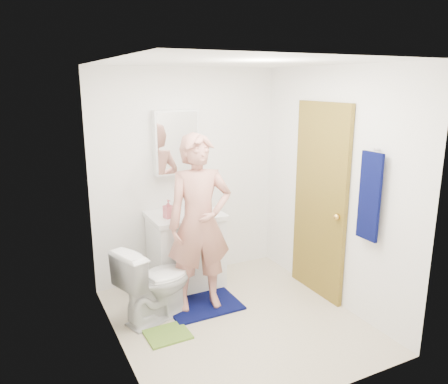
{
  "coord_description": "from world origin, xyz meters",
  "views": [
    {
      "loc": [
        -1.81,
        -3.34,
        2.24
      ],
      "look_at": [
        -0.01,
        0.25,
        1.22
      ],
      "focal_mm": 35.0,
      "sensor_mm": 36.0,
      "label": 1
    }
  ],
  "objects_px": {
    "vanity_cabinet": "(186,252)",
    "toilet": "(156,282)",
    "soap_dispenser": "(168,209)",
    "towel": "(370,197)",
    "toothbrush_cup": "(197,204)",
    "man": "(200,223)",
    "medicine_cabinet": "(176,142)"
  },
  "relations": [
    {
      "from": "medicine_cabinet",
      "to": "soap_dispenser",
      "type": "bearing_deg",
      "value": -125.78
    },
    {
      "from": "towel",
      "to": "toothbrush_cup",
      "type": "distance_m",
      "value": 1.92
    },
    {
      "from": "vanity_cabinet",
      "to": "medicine_cabinet",
      "type": "height_order",
      "value": "medicine_cabinet"
    },
    {
      "from": "towel",
      "to": "toilet",
      "type": "xyz_separation_m",
      "value": [
        -1.7,
        0.96,
        -0.87
      ]
    },
    {
      "from": "vanity_cabinet",
      "to": "soap_dispenser",
      "type": "height_order",
      "value": "soap_dispenser"
    },
    {
      "from": "towel",
      "to": "toothbrush_cup",
      "type": "relative_size",
      "value": 6.36
    },
    {
      "from": "toilet",
      "to": "soap_dispenser",
      "type": "bearing_deg",
      "value": -53.19
    },
    {
      "from": "medicine_cabinet",
      "to": "man",
      "type": "distance_m",
      "value": 1.03
    },
    {
      "from": "medicine_cabinet",
      "to": "man",
      "type": "xyz_separation_m",
      "value": [
        -0.06,
        -0.75,
        -0.7
      ]
    },
    {
      "from": "medicine_cabinet",
      "to": "toilet",
      "type": "relative_size",
      "value": 0.92
    },
    {
      "from": "towel",
      "to": "vanity_cabinet",
      "type": "bearing_deg",
      "value": 128.47
    },
    {
      "from": "toilet",
      "to": "man",
      "type": "relative_size",
      "value": 0.43
    },
    {
      "from": "towel",
      "to": "man",
      "type": "xyz_separation_m",
      "value": [
        -1.24,
        0.96,
        -0.35
      ]
    },
    {
      "from": "toilet",
      "to": "man",
      "type": "distance_m",
      "value": 0.7
    },
    {
      "from": "towel",
      "to": "toothbrush_cup",
      "type": "bearing_deg",
      "value": 121.58
    },
    {
      "from": "vanity_cabinet",
      "to": "towel",
      "type": "xyz_separation_m",
      "value": [
        1.18,
        -1.48,
        0.85
      ]
    },
    {
      "from": "soap_dispenser",
      "to": "man",
      "type": "relative_size",
      "value": 0.11
    },
    {
      "from": "towel",
      "to": "man",
      "type": "bearing_deg",
      "value": 142.09
    },
    {
      "from": "medicine_cabinet",
      "to": "towel",
      "type": "distance_m",
      "value": 2.11
    },
    {
      "from": "toilet",
      "to": "soap_dispenser",
      "type": "distance_m",
      "value": 0.79
    },
    {
      "from": "vanity_cabinet",
      "to": "toilet",
      "type": "bearing_deg",
      "value": -134.88
    },
    {
      "from": "soap_dispenser",
      "to": "toilet",
      "type": "bearing_deg",
      "value": -124.23
    },
    {
      "from": "medicine_cabinet",
      "to": "toothbrush_cup",
      "type": "bearing_deg",
      "value": -28.42
    },
    {
      "from": "soap_dispenser",
      "to": "toothbrush_cup",
      "type": "height_order",
      "value": "soap_dispenser"
    },
    {
      "from": "soap_dispenser",
      "to": "medicine_cabinet",
      "type": "bearing_deg",
      "value": 54.22
    },
    {
      "from": "medicine_cabinet",
      "to": "toilet",
      "type": "bearing_deg",
      "value": -124.85
    },
    {
      "from": "soap_dispenser",
      "to": "man",
      "type": "xyz_separation_m",
      "value": [
        0.16,
        -0.45,
        -0.05
      ]
    },
    {
      "from": "toothbrush_cup",
      "to": "man",
      "type": "distance_m",
      "value": 0.69
    },
    {
      "from": "man",
      "to": "medicine_cabinet",
      "type": "bearing_deg",
      "value": 95.36
    },
    {
      "from": "towel",
      "to": "man",
      "type": "distance_m",
      "value": 1.6
    },
    {
      "from": "towel",
      "to": "toothbrush_cup",
      "type": "xyz_separation_m",
      "value": [
        -0.99,
        1.61,
        -0.35
      ]
    },
    {
      "from": "medicine_cabinet",
      "to": "toothbrush_cup",
      "type": "distance_m",
      "value": 0.73
    }
  ]
}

